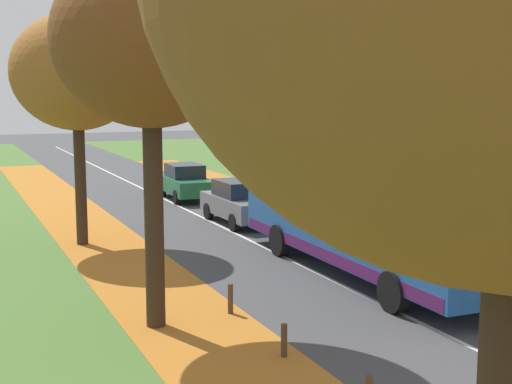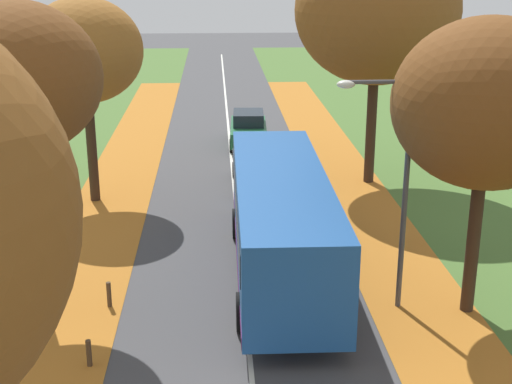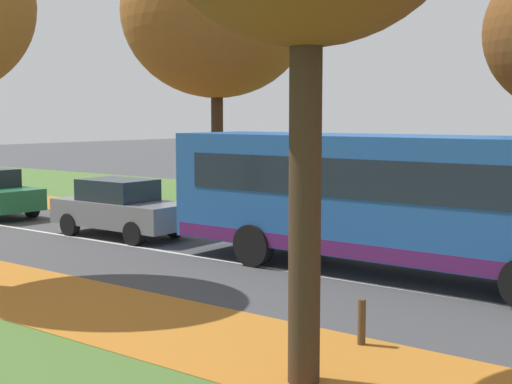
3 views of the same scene
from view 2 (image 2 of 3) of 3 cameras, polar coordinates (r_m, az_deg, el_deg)
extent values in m
cube|color=#476B2D|center=(30.42, -19.42, 0.60)|extent=(12.00, 90.00, 0.01)
cube|color=#B26B23|center=(23.87, -12.55, -3.53)|extent=(2.80, 60.00, 0.00)
cube|color=#476B2D|center=(30.84, 15.53, 1.21)|extent=(12.00, 90.00, 0.01)
cube|color=#B26B23|center=(24.13, 9.57, -3.09)|extent=(2.80, 60.00, 0.00)
cube|color=silver|center=(29.22, -1.83, 0.95)|extent=(0.12, 80.00, 0.01)
cylinder|color=#382619|center=(18.59, -17.51, -2.87)|extent=(0.41, 0.41, 4.52)
ellipsoid|color=brown|center=(17.64, -18.67, 8.62)|extent=(4.01, 4.01, 3.61)
cylinder|color=#382619|center=(26.93, -13.00, 3.43)|extent=(0.36, 0.36, 4.03)
ellipsoid|color=#935B23|center=(26.27, -13.56, 10.96)|extent=(4.13, 4.13, 3.72)
cylinder|color=#382619|center=(18.74, 16.97, -3.96)|extent=(0.33, 0.33, 3.72)
ellipsoid|color=brown|center=(17.75, 18.03, 6.75)|extent=(4.54, 4.54, 4.08)
cylinder|color=#382619|center=(28.82, 9.19, 5.06)|extent=(0.40, 0.40, 4.45)
ellipsoid|color=brown|center=(28.15, 9.67, 14.16)|extent=(6.26, 6.26, 5.63)
cylinder|color=#4C3823|center=(16.65, -13.22, -12.45)|extent=(0.12, 0.12, 0.65)
cylinder|color=#4C3823|center=(19.11, -11.68, -8.04)|extent=(0.12, 0.12, 0.69)
cylinder|color=#47474C|center=(18.12, 11.84, -0.44)|extent=(0.14, 0.14, 6.00)
cylinder|color=#47474C|center=(17.23, 9.87, 8.68)|extent=(1.60, 0.10, 0.10)
ellipsoid|color=silver|center=(17.08, 7.21, 8.54)|extent=(0.44, 0.28, 0.20)
cube|color=#1E5199|center=(20.10, 2.01, -2.01)|extent=(2.62, 10.43, 2.50)
cube|color=#19232D|center=(15.25, 3.57, -7.47)|extent=(2.30, 0.13, 1.30)
cube|color=#19232D|center=(19.96, 2.02, -0.94)|extent=(2.65, 9.18, 0.80)
cube|color=#4C1951|center=(20.49, 1.97, -4.82)|extent=(2.64, 10.22, 0.32)
cylinder|color=black|center=(17.81, 6.66, -9.32)|extent=(0.31, 0.96, 0.96)
cylinder|color=black|center=(17.60, -1.10, -9.55)|extent=(0.31, 0.96, 0.96)
cylinder|color=black|center=(23.32, 4.32, -2.41)|extent=(0.31, 0.96, 0.96)
cylinder|color=black|center=(23.16, -1.53, -2.52)|extent=(0.31, 0.96, 0.96)
cube|color=slate|center=(28.23, 0.00, 1.75)|extent=(1.73, 4.21, 0.70)
cube|color=#19232D|center=(28.20, -0.02, 3.11)|extent=(1.46, 2.03, 0.60)
cylinder|color=black|center=(27.16, 1.83, 0.30)|extent=(0.22, 0.64, 0.64)
cylinder|color=black|center=(27.06, -1.47, 0.23)|extent=(0.22, 0.64, 0.64)
cylinder|color=black|center=(29.64, 1.34, 1.85)|extent=(0.22, 0.64, 0.64)
cylinder|color=black|center=(29.54, -1.68, 1.79)|extent=(0.22, 0.64, 0.64)
cube|color=#1E6038|center=(34.59, -0.61, 4.85)|extent=(1.88, 4.27, 0.70)
cube|color=#19232D|center=(34.59, -0.61, 5.95)|extent=(1.53, 2.08, 0.60)
cylinder|color=black|center=(33.42, 0.75, 3.75)|extent=(0.25, 0.65, 0.64)
cylinder|color=black|center=(33.41, -1.94, 3.74)|extent=(0.25, 0.65, 0.64)
cylinder|color=black|center=(35.94, 0.63, 4.79)|extent=(0.25, 0.65, 0.64)
cylinder|color=black|center=(35.94, -1.87, 4.78)|extent=(0.25, 0.65, 0.64)
camera|label=1|loc=(9.68, -70.44, -17.24)|focal=50.00mm
camera|label=3|loc=(17.76, -45.68, -4.86)|focal=50.00mm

